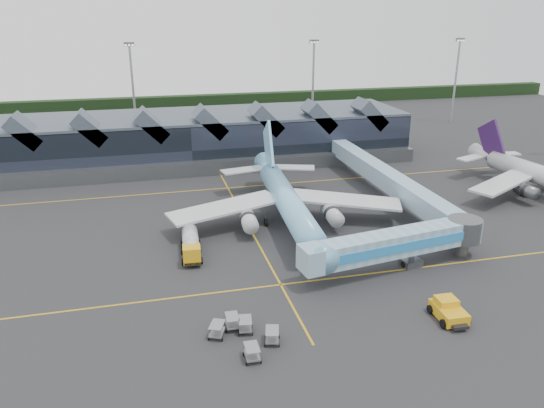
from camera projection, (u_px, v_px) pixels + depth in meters
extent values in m
plane|color=#272729|center=(264.00, 255.00, 67.90)|extent=(260.00, 260.00, 0.00)
cube|color=gold|center=(281.00, 285.00, 60.62)|extent=(120.00, 0.25, 0.01)
cube|color=gold|center=(228.00, 188.00, 93.38)|extent=(120.00, 0.25, 0.01)
cube|color=gold|center=(249.00, 226.00, 77.00)|extent=(0.25, 60.00, 0.01)
cube|color=black|center=(184.00, 102.00, 167.29)|extent=(260.00, 4.00, 4.00)
cube|color=black|center=(187.00, 139.00, 108.87)|extent=(90.00, 20.00, 9.00)
cube|color=#46505D|center=(186.00, 116.00, 107.24)|extent=(90.00, 20.00, 0.60)
cube|color=#55585C|center=(193.00, 169.00, 99.97)|extent=(90.00, 2.50, 2.60)
cube|color=#46505D|center=(25.00, 131.00, 94.20)|extent=(6.43, 6.00, 6.43)
cube|color=#46505D|center=(90.00, 128.00, 96.72)|extent=(6.43, 6.00, 6.43)
cube|color=#46505D|center=(152.00, 125.00, 99.24)|extent=(6.43, 6.00, 6.43)
cube|color=#46505D|center=(210.00, 122.00, 101.76)|extent=(6.43, 6.00, 6.43)
cube|color=#46505D|center=(266.00, 119.00, 104.27)|extent=(6.43, 6.00, 6.43)
cube|color=#46505D|center=(319.00, 116.00, 106.79)|extent=(6.43, 6.00, 6.43)
cube|color=#46505D|center=(369.00, 114.00, 109.31)|extent=(6.43, 6.00, 6.43)
cylinder|color=#93979B|center=(133.00, 92.00, 126.17)|extent=(0.56, 0.56, 22.00)
cube|color=#55585C|center=(129.00, 44.00, 122.36)|extent=(2.40, 0.50, 0.90)
cylinder|color=#93979B|center=(313.00, 86.00, 136.47)|extent=(0.56, 0.56, 22.00)
cube|color=#55585C|center=(314.00, 41.00, 132.66)|extent=(2.40, 0.50, 0.90)
cylinder|color=#93979B|center=(455.00, 82.00, 143.80)|extent=(0.56, 0.56, 22.00)
cube|color=#55585C|center=(460.00, 40.00, 139.99)|extent=(2.40, 0.50, 0.90)
cylinder|color=#76BEEE|center=(288.00, 202.00, 75.38)|extent=(5.37, 28.63, 3.51)
cone|color=#76BEEE|center=(319.00, 252.00, 60.00)|extent=(3.82, 5.10, 3.51)
cube|color=black|center=(320.00, 248.00, 59.18)|extent=(1.35, 0.42, 0.48)
cone|color=#76BEEE|center=(267.00, 167.00, 91.42)|extent=(3.93, 6.72, 3.51)
cube|color=silver|center=(224.00, 208.00, 75.17)|extent=(16.77, 9.05, 1.16)
cube|color=silver|center=(346.00, 200.00, 78.20)|extent=(16.79, 10.83, 1.16)
cylinder|color=silver|center=(249.00, 220.00, 73.01)|extent=(2.49, 5.01, 2.18)
cylinder|color=silver|center=(332.00, 214.00, 75.03)|extent=(2.49, 5.01, 2.18)
cube|color=#76BEEE|center=(269.00, 148.00, 88.65)|extent=(1.00, 9.00, 9.68)
cube|color=silver|center=(243.00, 170.00, 89.57)|extent=(7.71, 4.10, 0.23)
cube|color=silver|center=(293.00, 167.00, 91.03)|extent=(7.84, 4.94, 0.23)
cylinder|color=#55585C|center=(311.00, 261.00, 63.96)|extent=(0.26, 0.26, 2.03)
cylinder|color=#55585C|center=(266.00, 219.00, 76.96)|extent=(0.26, 0.26, 2.03)
cylinder|color=#55585C|center=(306.00, 216.00, 77.97)|extent=(0.26, 0.26, 2.03)
cylinder|color=black|center=(311.00, 266.00, 64.18)|extent=(0.50, 1.33, 1.30)
cylinder|color=silver|center=(544.00, 176.00, 87.95)|extent=(6.11, 23.14, 3.27)
cone|color=silver|center=(484.00, 155.00, 100.17)|extent=(3.90, 5.60, 3.27)
cube|color=silver|center=(503.00, 183.00, 86.46)|extent=(14.13, 9.64, 1.09)
cylinder|color=#55585C|center=(527.00, 191.00, 85.27)|extent=(2.50, 4.15, 2.03)
cube|color=#341849|center=(491.00, 140.00, 97.98)|extent=(1.41, 7.36, 7.98)
cube|color=silver|center=(472.00, 158.00, 98.05)|extent=(6.65, 4.39, 0.27)
cube|color=silver|center=(503.00, 154.00, 100.57)|extent=(6.47, 3.02, 0.27)
cylinder|color=#55585C|center=(524.00, 191.00, 88.76)|extent=(0.31, 0.31, 1.89)
cube|color=#7CB0CF|center=(393.00, 243.00, 62.83)|extent=(19.74, 5.90, 2.83)
cube|color=#2988D0|center=(401.00, 248.00, 61.52)|extent=(19.30, 3.13, 1.17)
cube|color=#7CB0CF|center=(312.00, 259.00, 58.89)|extent=(2.99, 3.48, 2.93)
cylinder|color=#55585C|center=(412.00, 253.00, 64.51)|extent=(0.68, 0.68, 3.52)
cube|color=#55585C|center=(411.00, 262.00, 64.97)|extent=(2.62, 2.29, 0.88)
cylinder|color=black|center=(404.00, 265.00, 64.64)|extent=(0.52, 0.93, 0.88)
cylinder|color=black|center=(417.00, 262.00, 65.36)|extent=(0.52, 0.93, 0.88)
cylinder|color=#55585C|center=(464.00, 230.00, 66.76)|extent=(4.29, 4.29, 2.93)
cylinder|color=#55585C|center=(462.00, 242.00, 67.37)|extent=(1.76, 1.76, 3.52)
cube|color=black|center=(191.00, 250.00, 67.65)|extent=(2.66, 8.18, 0.45)
cube|color=gold|center=(192.00, 254.00, 64.51)|extent=(2.27, 2.10, 1.97)
cube|color=black|center=(192.00, 253.00, 63.70)|extent=(1.98, 0.26, 0.90)
cylinder|color=silver|center=(190.00, 238.00, 68.22)|extent=(2.39, 5.32, 2.06)
sphere|color=silver|center=(190.00, 231.00, 70.62)|extent=(1.97, 1.97, 1.97)
sphere|color=silver|center=(191.00, 247.00, 65.82)|extent=(1.97, 1.97, 1.97)
cylinder|color=black|center=(183.00, 262.00, 65.06)|extent=(0.37, 0.91, 0.90)
cylinder|color=black|center=(201.00, 261.00, 65.44)|extent=(0.37, 0.91, 0.90)
cylinder|color=black|center=(182.00, 251.00, 67.95)|extent=(0.37, 0.91, 0.90)
cylinder|color=black|center=(200.00, 250.00, 68.33)|extent=(0.37, 0.91, 0.90)
cylinder|color=black|center=(182.00, 244.00, 70.01)|extent=(0.37, 0.91, 0.90)
cylinder|color=black|center=(199.00, 243.00, 70.40)|extent=(0.37, 0.91, 0.90)
cube|color=gold|center=(449.00, 312.00, 53.68)|extent=(2.66, 4.18, 1.13)
cube|color=gold|center=(446.00, 301.00, 54.02)|extent=(2.11, 1.90, 0.79)
cube|color=black|center=(460.00, 326.00, 51.81)|extent=(1.62, 0.97, 0.34)
cylinder|color=black|center=(443.00, 324.00, 52.31)|extent=(0.38, 0.92, 0.91)
cylinder|color=black|center=(467.00, 321.00, 52.80)|extent=(0.38, 0.92, 0.91)
cylinder|color=black|center=(430.00, 309.00, 54.80)|extent=(0.38, 0.92, 0.91)
cylinder|color=black|center=(453.00, 307.00, 55.30)|extent=(0.38, 0.92, 0.91)
cube|color=gray|center=(245.00, 327.00, 51.70)|extent=(1.54, 2.12, 0.13)
cube|color=gray|center=(245.00, 320.00, 51.41)|extent=(1.54, 2.12, 0.07)
cylinder|color=black|center=(252.00, 326.00, 52.52)|extent=(0.16, 0.33, 0.32)
cube|color=gray|center=(272.00, 338.00, 49.99)|extent=(1.70, 2.20, 0.13)
cube|color=gray|center=(272.00, 330.00, 49.70)|extent=(1.70, 2.20, 0.07)
cylinder|color=black|center=(279.00, 337.00, 50.76)|extent=(0.19, 0.34, 0.32)
cube|color=gray|center=(217.00, 332.00, 50.91)|extent=(1.92, 2.28, 0.13)
cube|color=gray|center=(217.00, 324.00, 50.62)|extent=(1.92, 2.28, 0.07)
cylinder|color=black|center=(226.00, 331.00, 51.57)|extent=(0.23, 0.33, 0.32)
cube|color=gray|center=(252.00, 355.00, 47.53)|extent=(1.27, 1.96, 0.13)
cube|color=gray|center=(252.00, 347.00, 47.24)|extent=(1.27, 1.96, 0.07)
cylinder|color=black|center=(258.00, 352.00, 48.44)|extent=(0.11, 0.32, 0.32)
cube|color=gray|center=(232.00, 324.00, 52.24)|extent=(1.29, 1.98, 0.13)
cube|color=gray|center=(232.00, 316.00, 51.95)|extent=(1.29, 1.98, 0.07)
cylinder|color=black|center=(238.00, 322.00, 53.14)|extent=(0.11, 0.32, 0.32)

